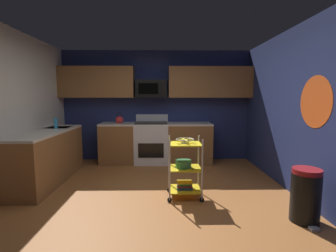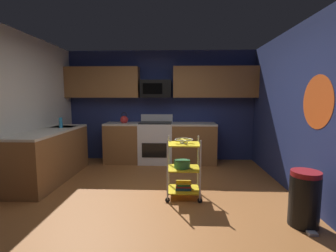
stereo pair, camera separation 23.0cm
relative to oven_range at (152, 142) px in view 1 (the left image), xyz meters
The scene contains 15 objects.
floor 2.16m from the oven_range, 87.18° to the right, with size 4.40×4.80×0.04m, color #995B2D.
wall_back 0.89m from the oven_range, 72.37° to the left, with size 4.52×0.06×2.60m, color navy.
wall_right 3.25m from the oven_range, 42.04° to the right, with size 0.06×4.80×2.60m, color navy.
wall_flower_decal 3.43m from the oven_range, 45.68° to the right, with size 0.70×0.70×0.00m, color #E5591E.
counter_run 0.94m from the oven_range, 142.28° to the right, with size 3.47×2.59×0.92m.
oven_range is the anchor object (origin of this frame).
upper_cabinets 1.38m from the oven_range, 46.00° to the left, with size 4.40×0.33×0.70m.
microwave 1.23m from the oven_range, 90.26° to the left, with size 0.70×0.39×0.40m.
rolling_cart 2.10m from the oven_range, 73.38° to the right, with size 0.54×0.42×0.91m.
fruit_bowl 2.13m from the oven_range, 73.38° to the right, with size 0.27×0.27×0.07m.
mixing_bowl_large 2.09m from the oven_range, 73.98° to the right, with size 0.25×0.25×0.11m.
book_stack 2.12m from the oven_range, 73.38° to the right, with size 0.23×0.18×0.11m.
kettle 0.90m from the oven_range, behind, with size 0.21×0.18×0.26m.
dish_soap_bottle 2.08m from the oven_range, 151.02° to the right, with size 0.06×0.06×0.20m, color #2D8CBF.
trash_can 3.43m from the oven_range, 54.19° to the right, with size 0.34×0.42×0.66m.
Camera 1 is at (0.18, -3.51, 1.52)m, focal length 26.36 mm.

